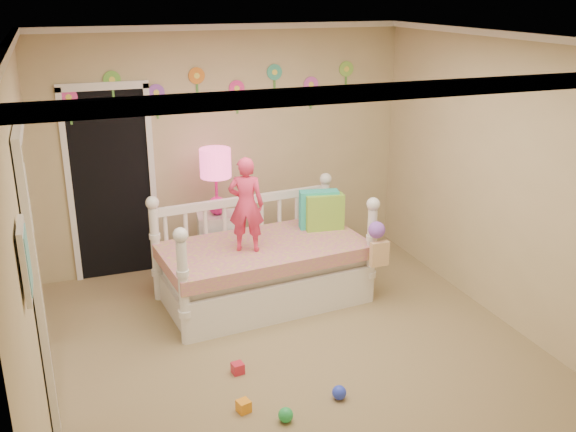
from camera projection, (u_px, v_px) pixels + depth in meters
name	position (u px, v px, depth m)	size (l,w,h in m)	color
floor	(301.00, 356.00, 5.42)	(4.00, 4.50, 0.01)	#7F684C
ceiling	(304.00, 39.00, 4.55)	(4.00, 4.50, 0.01)	white
back_wall	(227.00, 148.00, 6.97)	(4.00, 0.01, 2.60)	tan
left_wall	(28.00, 245.00, 4.33)	(0.01, 4.50, 2.60)	tan
right_wall	(514.00, 186.00, 5.63)	(0.01, 4.50, 2.60)	tan
crown_molding	(304.00, 43.00, 4.56)	(4.00, 4.50, 0.06)	white
daybed	(263.00, 249.00, 6.23)	(1.99, 1.07, 1.08)	white
pillow_turquoise	(319.00, 209.00, 6.57)	(0.40, 0.14, 0.40)	#25BAA5
pillow_lime	(324.00, 212.00, 6.53)	(0.39, 0.14, 0.37)	#84C53C
child	(246.00, 205.00, 5.91)	(0.33, 0.22, 0.91)	#EF3662
nightstand	(219.00, 245.00, 6.85)	(0.42, 0.32, 0.70)	white
table_lamp	(216.00, 171.00, 6.57)	(0.32, 0.32, 0.71)	#DB1D80
closet_doorway	(112.00, 183.00, 6.64)	(0.90, 0.04, 2.07)	black
flower_decals	(217.00, 89.00, 6.72)	(3.40, 0.02, 0.50)	#B2668C
mirror_closet	(39.00, 261.00, 4.69)	(0.07, 1.30, 2.10)	white
wall_picture	(25.00, 260.00, 3.46)	(0.05, 0.34, 0.42)	white
hanging_bag	(377.00, 246.00, 6.02)	(0.20, 0.16, 0.36)	beige
toy_scatter	(274.00, 377.00, 5.04)	(0.80, 1.30, 0.11)	#996666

